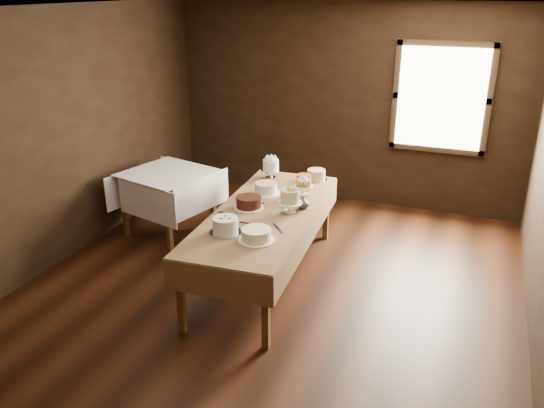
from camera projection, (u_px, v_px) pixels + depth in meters
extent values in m
cube|color=black|center=(265.00, 296.00, 5.67)|extent=(5.00, 6.00, 0.01)
cube|color=beige|center=(263.00, 8.00, 4.62)|extent=(5.00, 6.00, 0.01)
cube|color=black|center=(344.00, 105.00, 7.74)|extent=(5.00, 0.02, 2.80)
cube|color=black|center=(21.00, 353.00, 2.55)|extent=(5.00, 0.02, 2.80)
cube|color=black|center=(52.00, 141.00, 5.99)|extent=(0.02, 6.00, 2.80)
cube|color=#FFEABF|center=(441.00, 98.00, 7.17)|extent=(1.10, 0.05, 1.30)
cube|color=#4E3215|center=(181.00, 298.00, 4.96)|extent=(0.07, 0.07, 0.72)
cube|color=#4E3215|center=(264.00, 205.00, 7.05)|extent=(0.07, 0.07, 0.72)
cube|color=#4E3215|center=(266.00, 313.00, 4.73)|extent=(0.07, 0.07, 0.72)
cube|color=#4E3215|center=(326.00, 212.00, 6.82)|extent=(0.07, 0.07, 0.72)
cube|color=#4E3215|center=(265.00, 214.00, 5.74)|extent=(1.08, 2.54, 0.04)
cube|color=olive|center=(265.00, 212.00, 5.73)|extent=(1.15, 2.61, 0.01)
cube|color=#4E3215|center=(125.00, 207.00, 6.90)|extent=(0.07, 0.07, 0.77)
cube|color=#4E3215|center=(170.00, 190.00, 7.49)|extent=(0.07, 0.07, 0.77)
cube|color=#4E3215|center=(169.00, 222.00, 6.48)|extent=(0.07, 0.07, 0.77)
cube|color=#4E3215|center=(213.00, 202.00, 7.07)|extent=(0.07, 0.07, 0.77)
cube|color=#4E3215|center=(167.00, 175.00, 6.83)|extent=(1.08, 1.08, 0.04)
cube|color=white|center=(167.00, 173.00, 6.82)|extent=(1.17, 1.17, 0.01)
cylinder|color=silver|center=(271.00, 174.00, 6.68)|extent=(0.23, 0.23, 0.11)
cylinder|color=silver|center=(271.00, 164.00, 6.63)|extent=(0.25, 0.25, 0.13)
cylinder|color=silver|center=(316.00, 180.00, 6.64)|extent=(0.27, 0.27, 0.01)
cylinder|color=beige|center=(316.00, 174.00, 6.61)|extent=(0.30, 0.30, 0.12)
cylinder|color=white|center=(266.00, 193.00, 6.21)|extent=(0.31, 0.31, 0.01)
cylinder|color=silver|center=(266.00, 188.00, 6.18)|extent=(0.31, 0.31, 0.10)
cylinder|color=white|center=(303.00, 190.00, 6.14)|extent=(0.22, 0.22, 0.13)
cylinder|color=#A25E17|center=(304.00, 179.00, 6.09)|extent=(0.23, 0.23, 0.13)
cylinder|color=white|center=(249.00, 207.00, 5.81)|extent=(0.32, 0.32, 0.01)
cylinder|color=#33120A|center=(249.00, 202.00, 5.79)|extent=(0.36, 0.36, 0.11)
cylinder|color=white|center=(290.00, 207.00, 5.68)|extent=(0.25, 0.25, 0.12)
cylinder|color=beige|center=(290.00, 195.00, 5.63)|extent=(0.23, 0.23, 0.14)
cylinder|color=silver|center=(226.00, 232.00, 5.23)|extent=(0.31, 0.31, 0.01)
cylinder|color=silver|center=(225.00, 225.00, 5.20)|extent=(0.33, 0.33, 0.14)
cylinder|color=white|center=(256.00, 240.00, 5.07)|extent=(0.34, 0.34, 0.01)
cylinder|color=#F0E7BA|center=(256.00, 234.00, 5.05)|extent=(0.36, 0.36, 0.11)
cube|color=silver|center=(255.00, 224.00, 5.41)|extent=(0.24, 0.04, 0.01)
cube|color=silver|center=(280.00, 230.00, 5.28)|extent=(0.18, 0.20, 0.01)
cube|color=silver|center=(268.00, 201.00, 6.00)|extent=(0.07, 0.24, 0.01)
cube|color=silver|center=(296.00, 205.00, 5.88)|extent=(0.17, 0.20, 0.01)
cube|color=silver|center=(233.00, 215.00, 5.62)|extent=(0.24, 0.06, 0.01)
imported|color=#2D2823|center=(303.00, 203.00, 5.78)|extent=(0.13, 0.13, 0.13)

